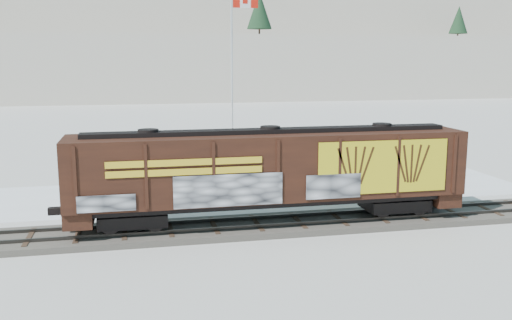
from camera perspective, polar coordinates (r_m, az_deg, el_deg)
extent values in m
plane|color=white|center=(26.43, -4.20, -7.16)|extent=(500.00, 500.00, 0.00)
cube|color=#59544C|center=(26.39, -4.21, -6.87)|extent=(50.00, 3.40, 0.28)
cube|color=#33302D|center=(25.65, -3.99, -6.88)|extent=(50.00, 0.10, 0.15)
cube|color=#33302D|center=(27.02, -4.43, -6.00)|extent=(50.00, 0.10, 0.15)
cube|color=white|center=(33.61, -5.98, -3.39)|extent=(40.00, 8.00, 0.03)
cube|color=white|center=(120.07, -10.64, 9.11)|extent=(360.00, 40.00, 12.00)
cube|color=white|center=(150.10, -11.05, 11.57)|extent=(360.00, 40.00, 24.00)
cube|color=white|center=(185.29, -11.35, 12.96)|extent=(360.00, 50.00, 35.00)
cone|color=black|center=(118.16, 0.34, 14.76)|extent=(5.04, 5.04, 7.38)
cone|color=black|center=(141.79, 19.60, 13.06)|extent=(4.20, 4.20, 6.15)
cube|color=black|center=(25.96, -12.22, -5.67)|extent=(3.00, 2.00, 0.90)
cube|color=black|center=(28.72, 13.65, -4.19)|extent=(3.00, 2.00, 0.90)
cylinder|color=black|center=(25.24, -14.39, -6.22)|extent=(0.90, 0.12, 0.90)
cube|color=black|center=(26.52, 1.39, -3.93)|extent=(18.18, 2.40, 0.25)
cube|color=black|center=(26.18, 1.41, -0.51)|extent=(18.18, 3.00, 2.97)
cube|color=black|center=(25.93, 1.42, 2.94)|extent=(16.73, 0.90, 0.20)
cube|color=gold|center=(26.34, 12.65, -0.68)|extent=(6.18, 0.03, 2.41)
cube|color=gold|center=(23.98, -7.05, -0.72)|extent=(6.54, 0.02, 0.70)
cube|color=silver|center=(24.42, -2.74, -3.06)|extent=(4.73, 0.03, 1.40)
cylinder|color=silver|center=(40.64, -2.35, -0.85)|extent=(0.90, 0.90, 0.20)
cylinder|color=silver|center=(39.93, -2.42, 7.80)|extent=(0.14, 0.14, 12.43)
cube|color=red|center=(40.14, -1.97, 15.69)|extent=(0.50, 0.07, 1.00)
cube|color=white|center=(40.25, -1.09, 15.68)|extent=(0.70, 0.09, 1.00)
cube|color=red|center=(40.38, -0.15, 15.66)|extent=(0.50, 0.07, 1.00)
imported|color=#B4B7BB|center=(34.17, -10.56, -1.87)|extent=(5.00, 2.68, 1.62)
imported|color=white|center=(32.57, -12.30, -2.74)|extent=(4.39, 3.06, 1.37)
imported|color=black|center=(34.79, 7.52, -1.66)|extent=(5.61, 3.99, 1.51)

